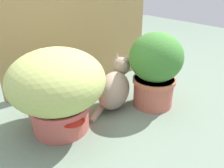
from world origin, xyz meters
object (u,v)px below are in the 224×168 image
Objects in this scene: cat at (115,87)px; mushroom_ornament_red at (72,119)px; leafy_planter at (155,67)px; grass_planter at (57,87)px.

cat is 0.37m from mushroom_ornament_red.
mushroom_ornament_red is (-0.54, -0.03, -0.13)m from leafy_planter.
cat is at bearing 149.61° from leafy_planter.
grass_planter is at bearing -174.54° from cat.
leafy_planter is 0.26m from cat.
mushroom_ornament_red is (-0.34, -0.15, -0.01)m from cat.
leafy_planter is 0.56m from mushroom_ornament_red.
cat is 2.48× the size of mushroom_ornament_red.
leafy_planter is 1.17× the size of cat.
cat is (0.36, 0.03, -0.12)m from grass_planter.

